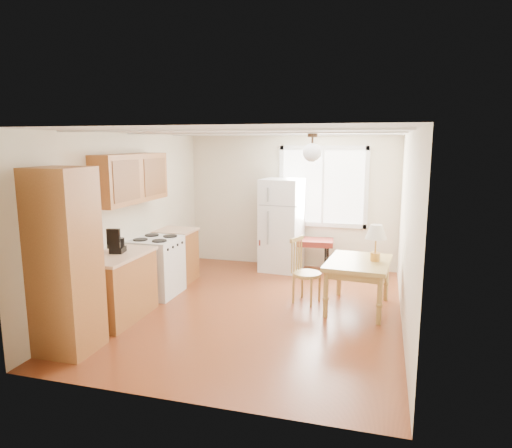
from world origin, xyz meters
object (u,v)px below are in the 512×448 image
at_px(dining_table, 358,268).
at_px(refrigerator, 282,225).
at_px(bench, 297,242).
at_px(chair, 301,266).

bearing_deg(dining_table, refrigerator, 136.13).
bearing_deg(dining_table, bench, 130.53).
distance_m(refrigerator, bench, 0.42).
height_order(refrigerator, chair, refrigerator).
height_order(refrigerator, bench, refrigerator).
xyz_separation_m(bench, chair, (0.37, -1.60, 0.01)).
distance_m(dining_table, chair, 0.84).
height_order(bench, dining_table, dining_table).
xyz_separation_m(bench, dining_table, (1.20, -1.69, 0.06)).
height_order(dining_table, chair, chair).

